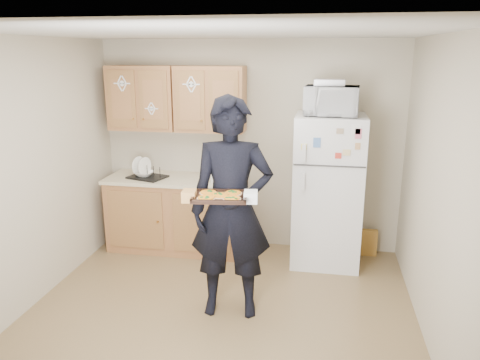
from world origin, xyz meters
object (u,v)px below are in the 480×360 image
at_px(refrigerator, 327,191).
at_px(dish_rack, 147,171).
at_px(person, 232,209).
at_px(baking_tray, 220,197).
at_px(microwave, 331,101).

bearing_deg(refrigerator, dish_rack, -179.73).
bearing_deg(refrigerator, person, -123.94).
distance_m(refrigerator, baking_tray, 1.83).
distance_m(person, dish_rack, 1.78).
relative_size(refrigerator, person, 0.85).
xyz_separation_m(microwave, dish_rack, (-2.11, 0.04, -0.87)).
distance_m(refrigerator, microwave, 1.01).
xyz_separation_m(person, baking_tray, (-0.04, -0.30, 0.20)).
bearing_deg(dish_rack, person, -44.50).
height_order(person, dish_rack, person).
relative_size(baking_tray, microwave, 0.80).
relative_size(person, dish_rack, 4.82).
height_order(baking_tray, dish_rack, baking_tray).
xyz_separation_m(person, dish_rack, (-1.27, 1.25, -0.02)).
bearing_deg(microwave, baking_tray, -116.04).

